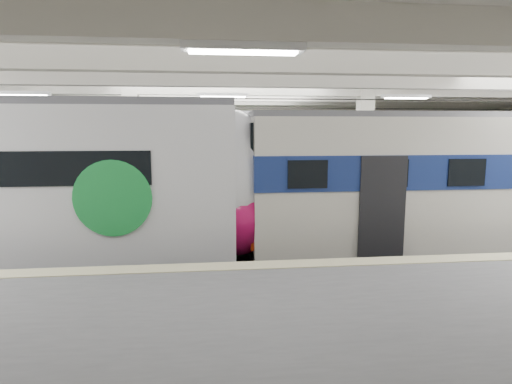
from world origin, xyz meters
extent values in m
cube|color=black|center=(0.00, 0.00, -0.05)|extent=(36.00, 24.00, 0.10)
cube|color=silver|center=(0.00, 0.00, 5.55)|extent=(36.00, 24.00, 0.20)
cube|color=beige|center=(0.00, 10.00, 2.75)|extent=(30.00, 0.10, 5.50)
cube|color=#565658|center=(0.00, -6.50, 0.55)|extent=(30.00, 7.00, 1.10)
cube|color=#C4BC8A|center=(0.00, -3.25, 1.11)|extent=(30.00, 0.50, 0.02)
cube|color=beige|center=(-3.00, 3.00, 2.75)|extent=(0.50, 0.50, 5.50)
cube|color=beige|center=(5.00, 3.00, 2.75)|extent=(0.50, 0.50, 5.50)
cube|color=beige|center=(0.00, 0.00, 5.25)|extent=(30.00, 18.00, 0.50)
cube|color=#59544C|center=(0.00, 0.00, 0.08)|extent=(30.00, 1.52, 0.16)
cube|color=#59544C|center=(0.00, 5.50, 0.08)|extent=(30.00, 1.52, 0.16)
cylinder|color=black|center=(0.00, 0.00, 4.70)|extent=(30.00, 0.03, 0.03)
cylinder|color=black|center=(0.00, 5.50, 4.70)|extent=(30.00, 0.03, 0.03)
cube|color=white|center=(0.00, -2.00, 4.92)|extent=(26.00, 8.40, 0.12)
ellipsoid|color=silver|center=(0.17, 0.00, 2.48)|extent=(2.33, 2.88, 3.88)
ellipsoid|color=#AD0E4A|center=(0.29, 0.00, 1.61)|extent=(2.48, 2.94, 2.37)
cylinder|color=#198E3A|center=(-2.74, -1.50, 2.28)|extent=(1.83, 0.06, 1.83)
cube|color=beige|center=(7.14, 0.00, 2.35)|extent=(12.99, 2.85, 3.70)
cube|color=navy|center=(7.14, 0.00, 2.79)|extent=(13.03, 2.91, 0.90)
cube|color=#B9290C|center=(0.60, 0.00, 1.83)|extent=(0.08, 2.42, 2.03)
cube|color=black|center=(0.60, 0.00, 3.38)|extent=(0.08, 2.28, 1.33)
cube|color=#4C4C51|center=(7.14, 0.00, 4.28)|extent=(12.99, 2.22, 0.16)
cube|color=black|center=(7.14, 0.00, 0.35)|extent=(12.99, 1.99, 0.70)
cube|color=silver|center=(-2.64, 5.50, 2.43)|extent=(14.27, 3.02, 3.86)
cube|color=#198E3A|center=(-2.64, 5.50, 2.94)|extent=(14.31, 3.09, 0.81)
cube|color=#4C4C51|center=(-2.64, 5.50, 4.47)|extent=(14.26, 2.52, 0.16)
cube|color=black|center=(-2.64, 5.50, 0.30)|extent=(14.27, 2.72, 0.60)
camera|label=1|loc=(-0.46, -11.71, 3.92)|focal=30.00mm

